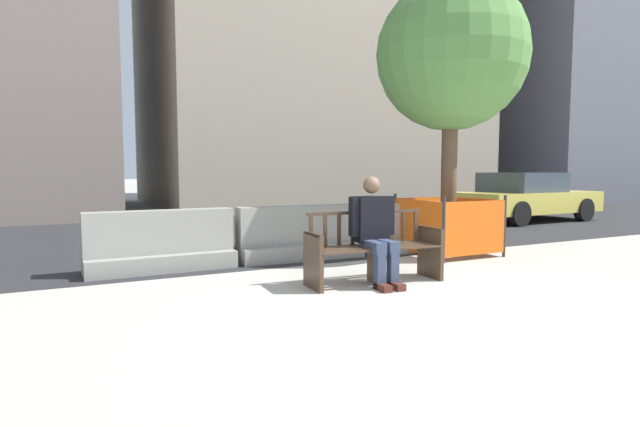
% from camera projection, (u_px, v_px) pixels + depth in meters
% --- Properties ---
extents(ground_plane, '(200.00, 200.00, 0.00)m').
position_uv_depth(ground_plane, '(449.00, 307.00, 5.05)').
color(ground_plane, '#ADA89E').
extents(street_asphalt, '(120.00, 12.00, 0.01)m').
position_uv_depth(street_asphalt, '(219.00, 225.00, 12.80)').
color(street_asphalt, '#28282B').
rests_on(street_asphalt, ground).
extents(street_bench, '(1.72, 0.63, 0.88)m').
position_uv_depth(street_bench, '(374.00, 251.00, 6.15)').
color(street_bench, '#473323').
rests_on(street_bench, ground).
extents(seated_person, '(0.59, 0.74, 1.31)m').
position_uv_depth(seated_person, '(374.00, 228.00, 6.07)').
color(seated_person, black).
rests_on(seated_person, ground).
extents(jersey_barrier_centre, '(2.01, 0.70, 0.84)m').
position_uv_depth(jersey_barrier_centre, '(299.00, 237.00, 7.86)').
color(jersey_barrier_centre, gray).
rests_on(jersey_barrier_centre, ground).
extents(jersey_barrier_left, '(2.02, 0.74, 0.84)m').
position_uv_depth(jersey_barrier_left, '(161.00, 246.00, 6.94)').
color(jersey_barrier_left, gray).
rests_on(jersey_barrier_left, ground).
extents(jersey_barrier_right, '(2.01, 0.70, 0.84)m').
position_uv_depth(jersey_barrier_right, '(412.00, 231.00, 8.73)').
color(jersey_barrier_right, '#9E998E').
rests_on(jersey_barrier_right, ground).
extents(street_tree, '(2.43, 2.43, 4.48)m').
position_uv_depth(street_tree, '(451.00, 56.00, 8.07)').
color(street_tree, brown).
rests_on(street_tree, ground).
extents(construction_fence, '(1.30, 1.30, 1.00)m').
position_uv_depth(construction_fence, '(448.00, 224.00, 8.29)').
color(construction_fence, '#2D2D33').
rests_on(construction_fence, ground).
extents(car_taxi_near, '(4.39, 2.14, 1.35)m').
position_uv_depth(car_taxi_near, '(524.00, 197.00, 13.88)').
color(car_taxi_near, '#DBC64C').
rests_on(car_taxi_near, ground).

